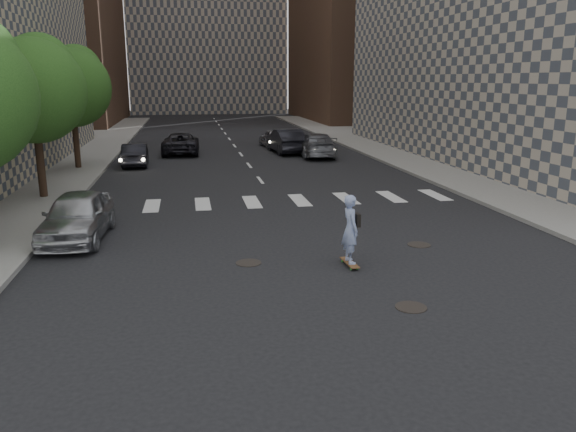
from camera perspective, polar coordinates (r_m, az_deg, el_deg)
name	(u,v)px	position (r m, az deg, el deg)	size (l,w,h in m)	color
ground	(330,273)	(14.69, 4.31, -5.83)	(160.00, 160.00, 0.00)	black
sidewalk_right	(471,156)	(38.25, 18.10, 5.82)	(13.00, 80.00, 0.15)	gray
tree_b	(34,86)	(25.23, -24.36, 11.97)	(4.20, 4.20, 6.60)	#382619
tree_c	(72,84)	(33.06, -21.05, 12.41)	(4.20, 4.20, 6.60)	#382619
manhole_a	(411,307)	(12.85, 12.39, -9.03)	(0.70, 0.70, 0.02)	black
manhole_b	(249,263)	(15.47, -4.03, -4.76)	(0.70, 0.70, 0.02)	black
manhole_c	(419,245)	(17.54, 13.17, -2.86)	(0.70, 0.70, 0.02)	black
skateboarder	(351,229)	(15.02, 6.38, -1.33)	(0.50, 1.00, 1.96)	brown
silver_sedan	(77,216)	(18.70, -20.64, 0.00)	(1.78, 4.41, 1.50)	#A9ABB0
traffic_car_a	(135,155)	(33.79, -15.26, 6.03)	(1.37, 3.94, 1.30)	black
traffic_car_b	(316,145)	(36.57, 2.91, 7.23)	(2.13, 5.23, 1.52)	slate
traffic_car_c	(181,143)	(38.58, -10.83, 7.27)	(2.35, 5.09, 1.42)	black
traffic_car_d	(274,138)	(41.58, -1.44, 7.92)	(1.60, 3.99, 1.36)	#B1B3B9
traffic_car_e	(286,141)	(38.43, -0.21, 7.65)	(1.73, 4.96, 1.63)	black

